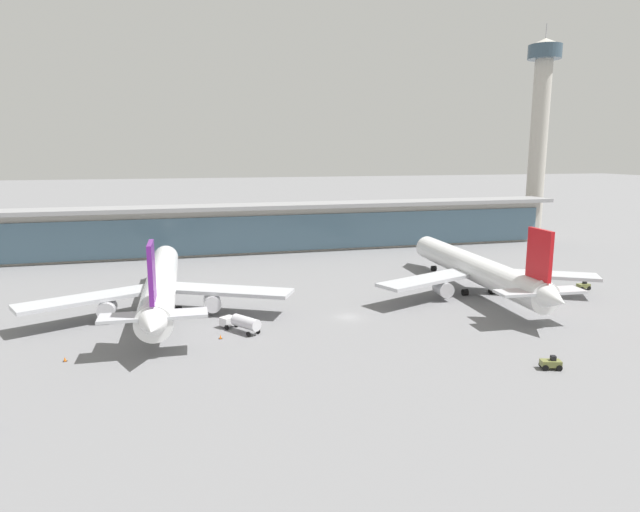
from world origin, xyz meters
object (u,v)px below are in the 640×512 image
object	(u,v)px
service_truck_by_tail_olive	(551,363)
safety_cone_bravo	(220,337)
airliner_centre_stand	(476,269)
service_truck_on_taxiway_olive	(583,286)
service_truck_under_wing_white	(242,322)
safety_cone_alpha	(65,359)
airliner_left_stand	(161,285)
control_tower	(540,123)

from	to	relation	value
service_truck_by_tail_olive	safety_cone_bravo	bearing A→B (deg)	149.96
airliner_centre_stand	service_truck_by_tail_olive	bearing A→B (deg)	-106.96
service_truck_on_taxiway_olive	safety_cone_bravo	distance (m)	84.24
service_truck_under_wing_white	safety_cone_alpha	xyz separation A→B (m)	(-27.48, -6.94, -1.39)
service_truck_under_wing_white	airliner_centre_stand	bearing A→B (deg)	14.01
airliner_left_stand	service_truck_by_tail_olive	xyz separation A→B (m)	(54.57, -45.14, -4.65)
control_tower	airliner_centre_stand	bearing A→B (deg)	-132.66
safety_cone_alpha	airliner_left_stand	bearing A→B (deg)	59.17
service_truck_on_taxiway_olive	safety_cone_alpha	size ratio (longest dim) A/B	4.11
airliner_left_stand	control_tower	xyz separation A→B (m)	(137.77, 73.39, 36.36)
safety_cone_bravo	safety_cone_alpha	bearing A→B (deg)	-169.95
control_tower	safety_cone_alpha	size ratio (longest dim) A/B	109.98
airliner_centre_stand	airliner_left_stand	bearing A→B (deg)	177.52
service_truck_under_wing_white	service_truck_by_tail_olive	bearing A→B (deg)	-35.07
airliner_left_stand	airliner_centre_stand	xyz separation A→B (m)	(67.44, -2.92, 0.00)
service_truck_by_tail_olive	safety_cone_bravo	xyz separation A→B (m)	(-44.96, 26.01, -0.56)
control_tower	safety_cone_bravo	size ratio (longest dim) A/B	109.98
airliner_left_stand	safety_cone_alpha	bearing A→B (deg)	-120.83
service_truck_on_taxiway_olive	airliner_centre_stand	bearing A→B (deg)	171.21
safety_cone_alpha	service_truck_under_wing_white	bearing A→B (deg)	14.18
airliner_left_stand	safety_cone_alpha	world-z (taller)	airliner_left_stand
service_truck_under_wing_white	safety_cone_bravo	xyz separation A→B (m)	(-3.97, -2.78, -1.39)
service_truck_by_tail_olive	safety_cone_alpha	distance (m)	71.88
airliner_centre_stand	control_tower	bearing A→B (deg)	47.34
service_truck_on_taxiway_olive	control_tower	size ratio (longest dim) A/B	0.04
airliner_left_stand	service_truck_under_wing_white	size ratio (longest dim) A/B	7.85
airliner_centre_stand	safety_cone_bravo	size ratio (longest dim) A/B	94.13
service_truck_on_taxiway_olive	control_tower	world-z (taller)	control_tower
airliner_centre_stand	service_truck_on_taxiway_olive	distance (m)	26.22
airliner_left_stand	service_truck_by_tail_olive	size ratio (longest dim) A/B	20.31
airliner_left_stand	service_truck_by_tail_olive	bearing A→B (deg)	-39.60
airliner_left_stand	airliner_centre_stand	size ratio (longest dim) A/B	1.00
service_truck_by_tail_olive	safety_cone_alpha	size ratio (longest dim) A/B	4.63
airliner_centre_stand	control_tower	distance (m)	109.97
service_truck_under_wing_white	service_truck_by_tail_olive	world-z (taller)	service_truck_under_wing_white
safety_cone_bravo	airliner_centre_stand	bearing A→B (deg)	15.66
service_truck_under_wing_white	safety_cone_bravo	world-z (taller)	service_truck_under_wing_white
service_truck_under_wing_white	control_tower	size ratio (longest dim) A/B	0.11
airliner_left_stand	control_tower	world-z (taller)	control_tower
service_truck_by_tail_olive	control_tower	xyz separation A→B (m)	(83.20, 118.54, 41.01)
service_truck_by_tail_olive	service_truck_on_taxiway_olive	distance (m)	54.20
service_truck_by_tail_olive	safety_cone_bravo	size ratio (longest dim) A/B	4.63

